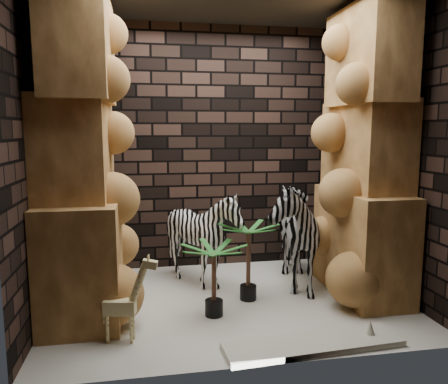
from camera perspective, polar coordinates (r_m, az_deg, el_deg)
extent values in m
plane|color=silver|center=(4.57, 0.79, -14.10)|extent=(3.50, 3.50, 0.00)
plane|color=black|center=(5.47, -1.69, 5.72)|extent=(3.50, 0.00, 3.50)
plane|color=black|center=(3.02, 5.38, 3.77)|extent=(3.50, 0.00, 3.50)
plane|color=black|center=(4.26, -23.00, 4.41)|extent=(0.00, 3.00, 3.00)
plane|color=black|center=(4.88, 21.50, 4.88)|extent=(0.00, 3.00, 3.00)
imported|color=white|center=(4.90, 8.36, -3.90)|extent=(0.80, 1.28, 1.43)
imported|color=white|center=(4.84, -2.81, -6.60)|extent=(1.07, 1.24, 1.00)
cube|color=beige|center=(3.77, 11.60, -18.94)|extent=(1.48, 0.46, 0.05)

